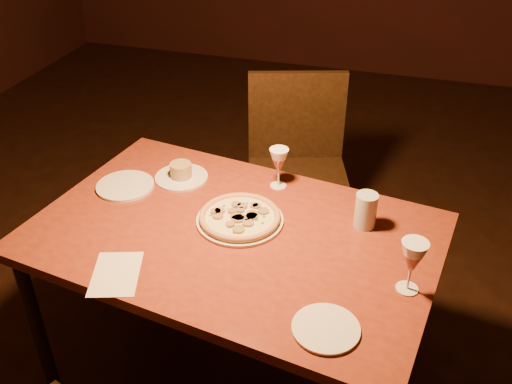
# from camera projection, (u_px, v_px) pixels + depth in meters

# --- Properties ---
(floor) EXTENTS (7.00, 7.00, 0.00)m
(floor) POSITION_uv_depth(u_px,v_px,m) (282.00, 369.00, 2.38)
(floor) COLOR black
(floor) RESTS_ON ground
(dining_table) EXTENTS (1.49, 1.08, 0.74)m
(dining_table) POSITION_uv_depth(u_px,v_px,m) (234.00, 246.00, 2.00)
(dining_table) COLOR brown
(dining_table) RESTS_ON floor
(chair_far) EXTENTS (0.58, 0.58, 0.96)m
(chair_far) POSITION_uv_depth(u_px,v_px,m) (297.00, 166.00, 2.72)
(chair_far) COLOR black
(chair_far) RESTS_ON floor
(pizza_plate) EXTENTS (0.31, 0.31, 0.03)m
(pizza_plate) POSITION_uv_depth(u_px,v_px,m) (240.00, 217.00, 2.00)
(pizza_plate) COLOR white
(pizza_plate) RESTS_ON dining_table
(ramekin_saucer) EXTENTS (0.21, 0.21, 0.07)m
(ramekin_saucer) POSITION_uv_depth(u_px,v_px,m) (181.00, 174.00, 2.24)
(ramekin_saucer) COLOR white
(ramekin_saucer) RESTS_ON dining_table
(wine_glass_far) EXTENTS (0.07, 0.07, 0.16)m
(wine_glass_far) POSITION_uv_depth(u_px,v_px,m) (279.00, 168.00, 2.16)
(wine_glass_far) COLOR #A44D44
(wine_glass_far) RESTS_ON dining_table
(wine_glass_right) EXTENTS (0.08, 0.08, 0.18)m
(wine_glass_right) POSITION_uv_depth(u_px,v_px,m) (411.00, 266.00, 1.67)
(wine_glass_right) COLOR #A44D44
(wine_glass_right) RESTS_ON dining_table
(water_tumbler) EXTENTS (0.08, 0.08, 0.13)m
(water_tumbler) POSITION_uv_depth(u_px,v_px,m) (366.00, 210.00, 1.95)
(water_tumbler) COLOR #B2BDC2
(water_tumbler) RESTS_ON dining_table
(side_plate_left) EXTENTS (0.22, 0.22, 0.01)m
(side_plate_left) POSITION_uv_depth(u_px,v_px,m) (125.00, 186.00, 2.19)
(side_plate_left) COLOR white
(side_plate_left) RESTS_ON dining_table
(side_plate_near) EXTENTS (0.19, 0.19, 0.01)m
(side_plate_near) POSITION_uv_depth(u_px,v_px,m) (326.00, 329.00, 1.58)
(side_plate_near) COLOR white
(side_plate_near) RESTS_ON dining_table
(menu_card) EXTENTS (0.20, 0.25, 0.00)m
(menu_card) POSITION_uv_depth(u_px,v_px,m) (116.00, 274.00, 1.77)
(menu_card) COLOR white
(menu_card) RESTS_ON dining_table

